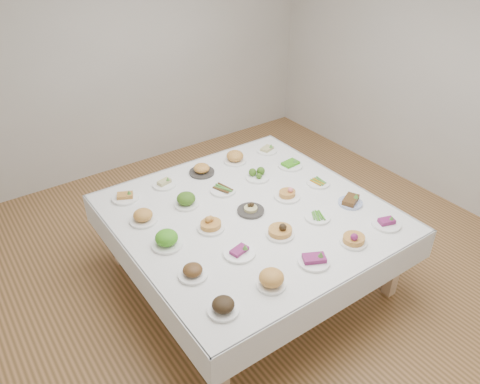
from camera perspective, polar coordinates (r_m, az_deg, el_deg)
room_envelope at (r=3.85m, az=2.10°, el=13.48°), size 5.02×5.02×2.81m
display_table at (r=4.12m, az=1.21°, el=-3.22°), size 2.21×2.21×0.75m
dish_0 at (r=3.17m, az=-2.06°, el=-13.72°), size 0.21×0.21×0.11m
dish_1 at (r=3.34m, az=3.85°, el=-10.49°), size 0.22×0.22×0.14m
dish_2 at (r=3.57m, az=9.04°, el=-7.93°), size 0.24×0.24×0.11m
dish_3 at (r=3.80m, az=13.74°, el=-5.34°), size 0.21×0.21×0.13m
dish_4 at (r=4.09m, az=17.42°, el=-3.51°), size 0.24×0.24×0.09m
dish_5 at (r=3.43m, az=-5.79°, el=-9.45°), size 0.21×0.21×0.12m
dish_6 at (r=3.60m, az=-0.09°, el=-7.02°), size 0.25×0.25×0.11m
dish_7 at (r=3.78m, az=4.93°, el=-4.38°), size 0.24×0.23×0.15m
dish_8 at (r=4.04m, az=9.42°, el=-2.98°), size 0.22×0.22×0.05m
dish_9 at (r=4.27m, az=13.33°, el=-0.99°), size 0.21×0.21×0.10m
dish_10 at (r=3.72m, az=-8.93°, el=-5.66°), size 0.25×0.25×0.14m
dish_11 at (r=3.85m, az=-3.60°, el=-3.68°), size 0.22×0.22×0.15m
dish_12 at (r=4.05m, az=1.32°, el=-1.89°), size 0.23×0.23×0.11m
dish_13 at (r=4.26m, az=5.79°, el=-0.01°), size 0.23×0.23×0.13m
dish_14 at (r=4.52m, az=9.51°, el=1.16°), size 0.22×0.22×0.05m
dish_15 at (r=4.02m, az=-11.74°, el=-2.87°), size 0.23×0.23×0.12m
dish_16 at (r=4.16m, az=-6.58°, el=-1.00°), size 0.22×0.22×0.12m
dish_17 at (r=4.34m, az=-2.07°, el=0.38°), size 0.26×0.24×0.06m
dish_18 at (r=4.53m, az=2.16°, el=2.17°), size 0.23×0.23×0.11m
dish_19 at (r=4.76m, az=6.17°, el=3.60°), size 0.24×0.24×0.11m
dish_20 at (r=4.35m, az=-13.84°, el=-0.43°), size 0.24×0.24×0.10m
dish_21 at (r=4.48m, az=-9.22°, el=1.11°), size 0.22×0.22×0.09m
dish_22 at (r=4.62m, az=-4.70°, el=2.85°), size 0.25×0.25×0.12m
dish_23 at (r=4.81m, az=-0.62°, el=4.35°), size 0.23×0.23×0.14m
dish_24 at (r=5.03m, az=3.31°, el=5.31°), size 0.21×0.21×0.09m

